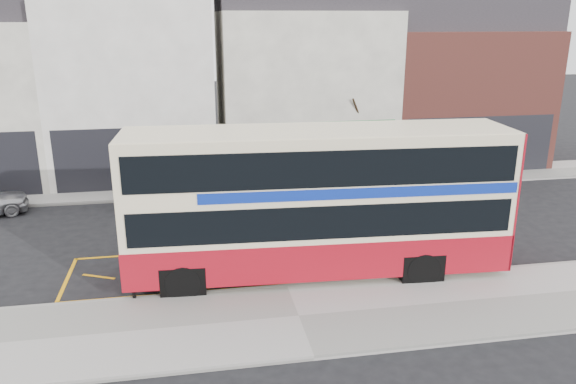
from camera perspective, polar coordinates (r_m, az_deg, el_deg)
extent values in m
plane|color=black|center=(18.34, -0.31, -9.32)|extent=(120.00, 120.00, 0.00)
cube|color=#A09C98|center=(16.32, 1.09, -12.67)|extent=(40.00, 4.00, 0.15)
cube|color=gray|center=(17.98, -0.11, -9.64)|extent=(40.00, 0.15, 0.15)
cube|color=#A09C98|center=(28.49, -4.07, 0.70)|extent=(50.00, 3.00, 0.15)
cube|color=white|center=(31.49, -15.22, 9.99)|extent=(8.00, 8.00, 9.00)
cube|color=black|center=(28.10, -15.38, 3.10)|extent=(7.36, 0.06, 3.20)
cube|color=black|center=(28.17, -15.34, 2.72)|extent=(5.60, 0.04, 2.00)
cube|color=white|center=(32.02, 1.31, 10.24)|extent=(9.00, 8.00, 8.50)
cube|color=#14722B|center=(28.66, 2.84, 3.98)|extent=(8.28, 0.06, 3.20)
cube|color=black|center=(28.73, 2.83, 3.61)|extent=(6.30, 0.04, 2.00)
cube|color=brown|center=(34.98, 16.12, 9.36)|extent=(9.00, 8.00, 7.50)
cube|color=#28262B|center=(34.68, 16.79, 16.97)|extent=(9.00, 7.20, 1.80)
cube|color=black|center=(31.86, 18.88, 4.43)|extent=(8.28, 0.06, 3.20)
cube|color=black|center=(31.92, 18.83, 4.09)|extent=(6.30, 0.04, 2.00)
cube|color=#F4E3BA|center=(18.10, 3.02, -0.70)|extent=(12.33, 3.40, 4.49)
cube|color=maroon|center=(18.67, 2.94, -5.47)|extent=(12.37, 3.44, 1.22)
cube|color=maroon|center=(20.05, 20.40, 0.02)|extent=(0.21, 2.81, 4.49)
cube|color=black|center=(18.20, 3.00, -1.61)|extent=(11.84, 3.44, 1.05)
cube|color=black|center=(17.72, 3.09, 3.48)|extent=(11.84, 3.44, 1.11)
cube|color=#0E299C|center=(18.15, 6.50, 1.19)|extent=(9.89, 3.32, 0.33)
cube|color=black|center=(18.28, -16.16, -3.14)|extent=(0.19, 2.55, 1.77)
cube|color=black|center=(17.71, -16.69, 2.75)|extent=(0.19, 2.55, 1.11)
cube|color=black|center=(17.95, -16.41, 0.02)|extent=(0.15, 1.94, 0.39)
cube|color=#F4E3BA|center=(17.54, 3.13, 6.12)|extent=(12.32, 3.29, 0.13)
cylinder|color=black|center=(17.50, -10.61, -9.01)|extent=(1.12, 0.37, 1.11)
cylinder|color=black|center=(19.80, -10.22, -5.76)|extent=(1.12, 0.37, 1.11)
cylinder|color=black|center=(18.55, 13.53, -7.62)|extent=(1.12, 0.37, 1.11)
cylinder|color=black|center=(20.73, 11.13, -4.72)|extent=(1.12, 0.37, 1.11)
cube|color=black|center=(17.20, -15.70, -6.01)|extent=(0.10, 0.10, 2.92)
cube|color=white|center=(16.73, -15.04, -2.32)|extent=(0.53, 0.08, 0.43)
cube|color=white|center=(17.10, -15.78, -4.73)|extent=(0.34, 0.05, 0.49)
imported|color=#3E4246|center=(26.90, -11.58, 0.87)|extent=(4.84, 3.04, 1.51)
imported|color=white|center=(29.27, 14.19, 1.96)|extent=(5.09, 2.43, 1.43)
cylinder|color=#322316|center=(29.97, 6.32, 3.36)|extent=(0.24, 0.24, 2.05)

